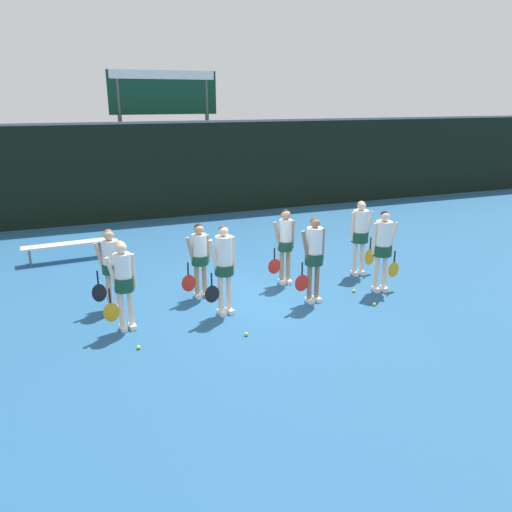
{
  "coord_description": "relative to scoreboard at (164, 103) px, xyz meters",
  "views": [
    {
      "loc": [
        -3.61,
        -9.2,
        4.08
      ],
      "look_at": [
        0.03,
        0.0,
        0.95
      ],
      "focal_mm": 35.0,
      "sensor_mm": 36.0,
      "label": 1
    }
  ],
  "objects": [
    {
      "name": "ground_plane",
      "position": [
        -0.16,
        -9.23,
        -3.91
      ],
      "size": [
        140.0,
        140.0,
        0.0
      ],
      "primitive_type": "plane",
      "color": "#235684"
    },
    {
      "name": "fence_windscreen",
      "position": [
        -0.16,
        -1.04,
        -2.22
      ],
      "size": [
        60.0,
        0.08,
        3.35
      ],
      "color": "black",
      "rests_on": "ground_plane"
    },
    {
      "name": "scoreboard",
      "position": [
        0.0,
        0.0,
        0.0
      ],
      "size": [
        3.83,
        0.15,
        5.01
      ],
      "color": "#515156",
      "rests_on": "ground_plane"
    },
    {
      "name": "bench_courtside",
      "position": [
        -3.82,
        -4.95,
        -3.5
      ],
      "size": [
        2.15,
        0.5,
        0.46
      ],
      "rotation": [
        0.0,
        0.0,
        0.07
      ],
      "color": "silver",
      "rests_on": "ground_plane"
    },
    {
      "name": "player_0",
      "position": [
        -2.9,
        -9.73,
        -2.92
      ],
      "size": [
        0.63,
        0.35,
        1.68
      ],
      "rotation": [
        0.0,
        0.0,
        0.09
      ],
      "color": "beige",
      "rests_on": "ground_plane"
    },
    {
      "name": "player_1",
      "position": [
        -1.0,
        -9.74,
        -2.84
      ],
      "size": [
        0.65,
        0.37,
        1.8
      ],
      "rotation": [
        0.0,
        0.0,
        0.14
      ],
      "color": "beige",
      "rests_on": "ground_plane"
    },
    {
      "name": "player_2",
      "position": [
        0.9,
        -9.83,
        -2.84
      ],
      "size": [
        0.67,
        0.37,
        1.81
      ],
      "rotation": [
        0.0,
        0.0,
        0.06
      ],
      "color": "#8C664C",
      "rests_on": "ground_plane"
    },
    {
      "name": "player_3",
      "position": [
        2.59,
        -9.82,
        -2.83
      ],
      "size": [
        0.67,
        0.41,
        1.8
      ],
      "rotation": [
        0.0,
        0.0,
        -0.15
      ],
      "color": "beige",
      "rests_on": "ground_plane"
    },
    {
      "name": "player_4",
      "position": [
        -3.0,
        -8.64,
        -2.94
      ],
      "size": [
        0.66,
        0.37,
        1.65
      ],
      "rotation": [
        0.0,
        0.0,
        -0.08
      ],
      "color": "tan",
      "rests_on": "ground_plane"
    },
    {
      "name": "player_5",
      "position": [
        -1.2,
        -8.7,
        -2.96
      ],
      "size": [
        0.65,
        0.36,
        1.61
      ],
      "rotation": [
        0.0,
        0.0,
        0.07
      ],
      "color": "tan",
      "rests_on": "ground_plane"
    },
    {
      "name": "player_6",
      "position": [
        0.81,
        -8.62,
        -2.88
      ],
      "size": [
        0.63,
        0.33,
        1.74
      ],
      "rotation": [
        0.0,
        0.0,
        -0.07
      ],
      "color": "tan",
      "rests_on": "ground_plane"
    },
    {
      "name": "player_7",
      "position": [
        2.73,
        -8.72,
        -2.83
      ],
      "size": [
        0.68,
        0.4,
        1.8
      ],
      "rotation": [
        0.0,
        0.0,
        -0.06
      ],
      "color": "beige",
      "rests_on": "ground_plane"
    },
    {
      "name": "tennis_ball_0",
      "position": [
        -1.21,
        -7.98,
        -3.87
      ],
      "size": [
        0.07,
        0.07,
        0.07
      ],
      "primitive_type": "sphere",
      "color": "#CCE033",
      "rests_on": "ground_plane"
    },
    {
      "name": "tennis_ball_1",
      "position": [
        -2.83,
        -10.6,
        -3.87
      ],
      "size": [
        0.07,
        0.07,
        0.07
      ],
      "primitive_type": "sphere",
      "color": "#CCE033",
      "rests_on": "ground_plane"
    },
    {
      "name": "tennis_ball_2",
      "position": [
        -0.95,
        -10.82,
        -3.87
      ],
      "size": [
        0.07,
        0.07,
        0.07
      ],
      "primitive_type": "sphere",
      "color": "#CCE033",
      "rests_on": "ground_plane"
    },
    {
      "name": "tennis_ball_3",
      "position": [
        1.99,
        -10.51,
        -3.87
      ],
      "size": [
        0.07,
        0.07,
        0.07
      ],
      "primitive_type": "sphere",
      "color": "#CCE033",
      "rests_on": "ground_plane"
    },
    {
      "name": "tennis_ball_4",
      "position": [
        2.0,
        -9.71,
        -3.87
      ],
      "size": [
        0.07,
        0.07,
        0.07
      ],
      "primitive_type": "sphere",
      "color": "#CCE033",
      "rests_on": "ground_plane"
    },
    {
      "name": "tennis_ball_5",
      "position": [
        1.95,
        -7.57,
        -3.87
      ],
      "size": [
        0.07,
        0.07,
        0.07
      ],
      "primitive_type": "sphere",
      "color": "#CCE033",
      "rests_on": "ground_plane"
    }
  ]
}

